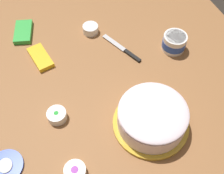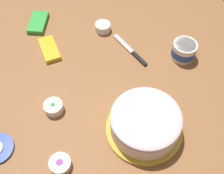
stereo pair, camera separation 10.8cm
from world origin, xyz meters
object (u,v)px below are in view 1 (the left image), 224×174
at_px(frosting_tub, 174,42).
at_px(sprinkle_bowl_orange, 91,29).
at_px(spreading_knife, 125,50).
at_px(frosting_tub_lid, 6,166).
at_px(sprinkle_bowl_green, 57,115).
at_px(candy_box_upper, 23,32).
at_px(sprinkle_bowl_rainbow, 75,171).
at_px(frosted_cake, 152,117).
at_px(candy_box_lower, 40,57).

bearing_deg(frosting_tub, sprinkle_bowl_orange, 52.77).
bearing_deg(spreading_knife, frosting_tub_lid, 120.05).
height_order(frosting_tub_lid, sprinkle_bowl_green, sprinkle_bowl_green).
bearing_deg(candy_box_upper, sprinkle_bowl_orange, -93.27).
xyz_separation_m(spreading_knife, sprinkle_bowl_rainbow, (-0.47, 0.39, 0.01)).
bearing_deg(spreading_knife, frosted_cake, 171.60).
distance_m(sprinkle_bowl_rainbow, candy_box_upper, 0.76).
bearing_deg(sprinkle_bowl_orange, frosting_tub, -127.23).
relative_size(frosted_cake, frosting_tub, 2.69).
relative_size(spreading_knife, candy_box_upper, 1.49).
bearing_deg(frosting_tub, candy_box_lower, 74.53).
height_order(frosted_cake, sprinkle_bowl_orange, frosted_cake).
height_order(spreading_knife, candy_box_lower, candy_box_lower).
bearing_deg(sprinkle_bowl_rainbow, frosted_cake, -77.39).
height_order(frosting_tub, candy_box_lower, frosting_tub).
height_order(frosted_cake, candy_box_lower, frosted_cake).
xyz_separation_m(frosted_cake, sprinkle_bowl_orange, (0.57, 0.05, -0.04)).
relative_size(sprinkle_bowl_green, sprinkle_bowl_rainbow, 0.99).
bearing_deg(frosting_tub_lid, frosted_cake, -93.94).
xyz_separation_m(spreading_knife, sprinkle_bowl_orange, (0.18, 0.11, 0.02)).
relative_size(spreading_knife, sprinkle_bowl_rainbow, 2.91).
distance_m(sprinkle_bowl_rainbow, candy_box_lower, 0.56).
bearing_deg(frosted_cake, sprinkle_bowl_rainbow, 102.61).
distance_m(spreading_knife, candy_box_lower, 0.39).
relative_size(frosted_cake, sprinkle_bowl_orange, 3.88).
bearing_deg(frosting_tub_lid, sprinkle_bowl_green, -60.86).
bearing_deg(frosted_cake, sprinkle_bowl_orange, 4.87).
xyz_separation_m(frosting_tub, sprinkle_bowl_green, (-0.16, 0.61, -0.02)).
bearing_deg(sprinkle_bowl_orange, sprinkle_bowl_rainbow, 156.51).
bearing_deg(sprinkle_bowl_green, frosting_tub_lid, 119.14).
height_order(frosting_tub_lid, sprinkle_bowl_orange, sprinkle_bowl_orange).
bearing_deg(frosting_tub, spreading_knife, 72.92).
bearing_deg(sprinkle_bowl_green, candy_box_lower, -1.67).
xyz_separation_m(sprinkle_bowl_rainbow, candy_box_lower, (0.56, -0.01, -0.01)).
relative_size(frosting_tub_lid, candy_box_lower, 0.82).
relative_size(frosting_tub, candy_box_upper, 0.73).
bearing_deg(frosting_tub_lid, sprinkle_bowl_rainbow, -116.54).
relative_size(frosting_tub, sprinkle_bowl_rainbow, 1.43).
distance_m(spreading_knife, sprinkle_bowl_green, 0.45).
bearing_deg(frosting_tub, frosted_cake, 139.47).
distance_m(spreading_knife, candy_box_upper, 0.51).
xyz_separation_m(sprinkle_bowl_rainbow, candy_box_upper, (0.76, 0.03, -0.01)).
xyz_separation_m(frosted_cake, spreading_knife, (0.39, -0.06, -0.05)).
bearing_deg(frosting_tub_lid, candy_box_lower, -27.25).
xyz_separation_m(frosting_tub_lid, spreading_knife, (0.35, -0.61, -0.00)).
bearing_deg(sprinkle_bowl_orange, frosting_tub_lid, 136.61).
relative_size(sprinkle_bowl_green, sprinkle_bowl_orange, 1.00).
xyz_separation_m(sprinkle_bowl_orange, candy_box_lower, (-0.08, 0.27, -0.01)).
bearing_deg(spreading_knife, candy_box_lower, 75.48).
xyz_separation_m(frosting_tub, frosting_tub_lid, (-0.29, 0.83, -0.04)).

